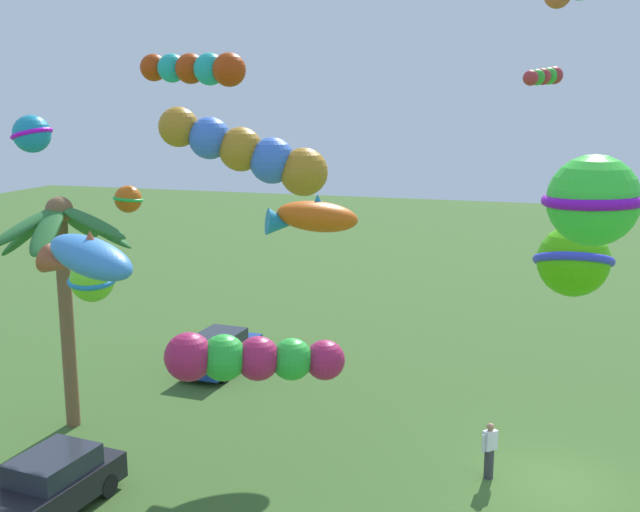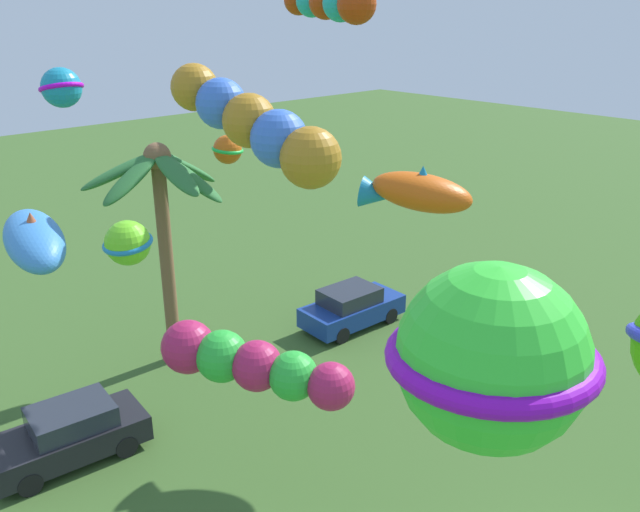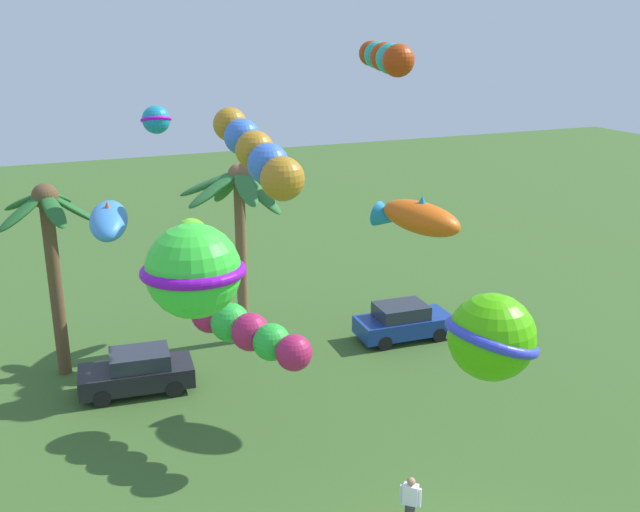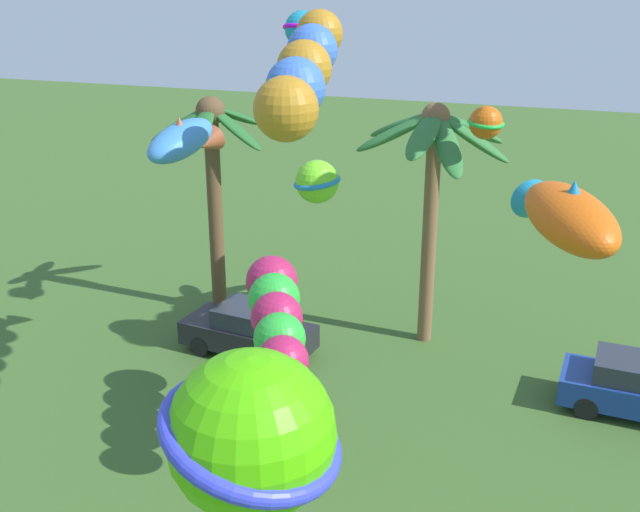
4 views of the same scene
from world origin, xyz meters
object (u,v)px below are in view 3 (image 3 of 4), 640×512
Objects in this scene: kite_ball_6 at (156,120)px; kite_ball_5 at (290,173)px; kite_ball_3 at (193,271)px; spectator_0 at (410,504)px; kite_ball_9 at (191,235)px; kite_tube_11 at (245,329)px; palm_tree_1 at (50,237)px; parked_car_0 at (403,321)px; kite_fish_0 at (416,217)px; kite_tube_8 at (258,154)px; kite_ball_4 at (492,337)px; kite_tube_1 at (386,57)px; kite_fish_2 at (109,220)px; palm_tree_0 at (240,203)px; parked_car_1 at (137,372)px.

kite_ball_5 is at bearing 4.18° from kite_ball_6.
kite_ball_3 is at bearing -98.54° from kite_ball_6.
spectator_0 is 1.43× the size of kite_ball_6.
kite_ball_9 is 0.38× the size of kite_tube_11.
parked_car_0 is (13.05, -2.23, -4.47)m from palm_tree_1.
kite_fish_0 is 5.80m from kite_tube_8.
kite_ball_3 is at bearing -179.02° from kite_ball_4.
kite_tube_1 is 8.56m from kite_ball_6.
kite_ball_5 is 6.38m from kite_tube_8.
kite_fish_0 reaches higher than spectator_0.
kite_ball_6 is at bearing -24.05° from palm_tree_1.
kite_ball_3 reaches higher than kite_ball_4.
spectator_0 is at bearing -68.53° from kite_tube_11.
kite_ball_3 is (-10.31, -12.73, -2.81)m from kite_tube_1.
parked_car_0 is 14.43m from kite_ball_4.
kite_ball_6 is at bearing 81.46° from kite_ball_3.
kite_ball_6 reaches higher than kite_fish_2.
kite_ball_9 reaches higher than kite_tube_11.
kite_fish_2 reaches higher than kite_tube_11.
kite_tube_8 is at bearing -69.32° from kite_ball_6.
parked_car_0 is 2.43× the size of kite_ball_9.
palm_tree_1 is at bearing 170.31° from parked_car_0.
kite_ball_5 is (1.23, 11.53, 6.28)m from spectator_0.
kite_tube_1 is at bearing 33.96° from kite_tube_11.
kite_ball_9 is at bearing -175.78° from kite_tube_1.
palm_tree_1 is 3.21× the size of kite_ball_3.
kite_ball_5 is at bearing 17.76° from kite_ball_9.
kite_ball_5 is at bearing 83.91° from spectator_0.
kite_tube_11 is at bearing -82.80° from kite_ball_9.
kite_fish_2 is (-5.42, -4.55, 1.01)m from palm_tree_0.
kite_ball_4 reaches higher than spectator_0.
palm_tree_0 is 7.52m from kite_tube_11.
kite_fish_0 is 1.52× the size of kite_ball_4.
kite_tube_1 is 5.43m from kite_ball_5.
kite_ball_4 is 13.43m from kite_ball_5.
kite_ball_4 is at bearing -57.79° from kite_fish_2.
kite_ball_3 reaches higher than palm_tree_0.
kite_tube_1 is 1.55× the size of kite_fish_2.
kite_ball_3 reaches higher than kite_ball_5.
palm_tree_0 reaches higher than kite_ball_4.
palm_tree_1 is 5.74m from kite_ball_6.
kite_ball_4 is at bearing -64.66° from parked_car_1.
kite_fish_2 is 1.65× the size of kite_ball_9.
parked_car_0 is 18.56m from kite_ball_3.
palm_tree_1 is 4.50× the size of spectator_0.
kite_fish_2 is at bearing 122.21° from kite_ball_4.
palm_tree_1 is 12.77m from kite_fish_0.
kite_tube_1 reaches higher than kite_ball_6.
kite_fish_0 is 1.21× the size of kite_fish_2.
kite_tube_1 reaches higher than spectator_0.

